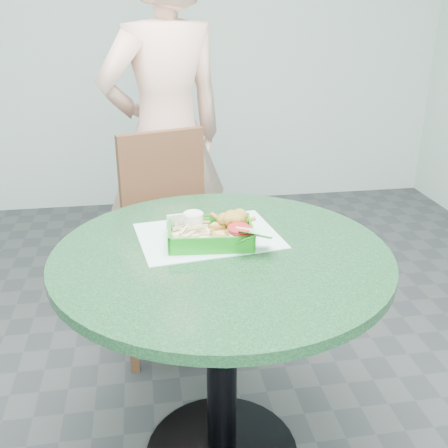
{
  "coord_description": "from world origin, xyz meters",
  "views": [
    {
      "loc": [
        -0.2,
        -1.32,
        1.42
      ],
      "look_at": [
        0.02,
        0.1,
        0.81
      ],
      "focal_mm": 42.0,
      "sensor_mm": 36.0,
      "label": 1
    }
  ],
  "objects": [
    {
      "name": "wall_back",
      "position": [
        0.0,
        2.5,
        1.4
      ],
      "size": [
        4.0,
        0.04,
        2.8
      ],
      "primitive_type": "cube",
      "color": "silver",
      "rests_on": "ground"
    },
    {
      "name": "cafe_table",
      "position": [
        0.0,
        0.0,
        0.58
      ],
      "size": [
        0.96,
        0.96,
        0.75
      ],
      "color": "black",
      "rests_on": "floor"
    },
    {
      "name": "dining_chair",
      "position": [
        -0.13,
        0.73,
        0.53
      ],
      "size": [
        0.37,
        0.38,
        0.93
      ],
      "rotation": [
        0.0,
        0.0,
        0.3
      ],
      "color": "black",
      "rests_on": "floor"
    },
    {
      "name": "diner_person",
      "position": [
        -0.09,
        1.03,
        0.95
      ],
      "size": [
        0.82,
        0.7,
        1.9
      ],
      "primitive_type": "imported",
      "rotation": [
        0.0,
        0.0,
        3.55
      ],
      "color": "beige",
      "rests_on": "floor"
    },
    {
      "name": "placemat",
      "position": [
        -0.02,
        0.1,
        0.75
      ],
      "size": [
        0.45,
        0.36,
        0.0
      ],
      "primitive_type": "cube",
      "rotation": [
        0.0,
        0.0,
        0.14
      ],
      "color": "silver",
      "rests_on": "cafe_table"
    },
    {
      "name": "food_basket",
      "position": [
        -0.02,
        0.06,
        0.77
      ],
      "size": [
        0.24,
        0.18,
        0.05
      ],
      "rotation": [
        0.0,
        0.0,
        -0.09
      ],
      "color": "#138416",
      "rests_on": "placemat"
    },
    {
      "name": "crab_sandwich",
      "position": [
        0.04,
        0.09,
        0.8
      ],
      "size": [
        0.13,
        0.13,
        0.08
      ],
      "rotation": [
        0.0,
        0.0,
        -0.05
      ],
      "color": "tan",
      "rests_on": "food_basket"
    },
    {
      "name": "fries_pile",
      "position": [
        -0.08,
        0.1,
        0.79
      ],
      "size": [
        0.14,
        0.15,
        0.04
      ],
      "primitive_type": null,
      "rotation": [
        0.0,
        0.0,
        0.41
      ],
      "color": "#D9C984",
      "rests_on": "food_basket"
    },
    {
      "name": "sauce_ramekin",
      "position": [
        -0.07,
        0.13,
        0.8
      ],
      "size": [
        0.06,
        0.06,
        0.03
      ],
      "rotation": [
        0.0,
        0.0,
        -0.31
      ],
      "color": "white",
      "rests_on": "food_basket"
    },
    {
      "name": "garnish_cup",
      "position": [
        0.07,
        0.01,
        0.79
      ],
      "size": [
        0.12,
        0.11,
        0.05
      ],
      "rotation": [
        0.0,
        0.0,
        0.07
      ],
      "color": "white",
      "rests_on": "food_basket"
    }
  ]
}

